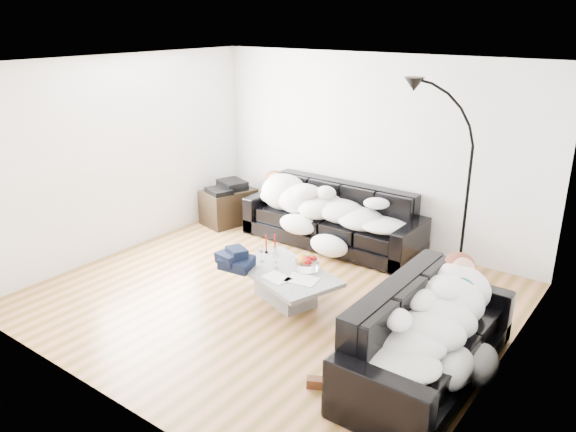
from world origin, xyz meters
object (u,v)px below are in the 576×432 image
Objects in this scene: wine_glass_a at (276,256)px; sofa_right at (429,335)px; wine_glass_b at (262,254)px; stereo at (228,186)px; shoes at (333,382)px; sleeper_back at (331,202)px; wine_glass_c at (277,261)px; candle_left at (266,244)px; sleeper_right at (431,313)px; coffee_table at (285,285)px; floor_lamp at (466,205)px; sofa_back at (332,216)px; candle_right at (275,245)px; fruit_bowl at (307,261)px; av_cabinet at (229,206)px.

sofa_right is at bearing -13.53° from wine_glass_a.
sofa_right is 11.31× the size of wine_glass_b.
sofa_right is 4.69× the size of stereo.
shoes is (1.66, -1.06, -0.41)m from wine_glass_b.
sleeper_back is 13.53× the size of wine_glass_a.
wine_glass_c is (0.35, -1.67, -0.18)m from sleeper_back.
sleeper_back is 11.84× the size of wine_glass_b.
candle_left reaches higher than wine_glass_c.
sleeper_back and sleeper_right have the same top height.
candle_left is (-0.01, -1.40, -0.16)m from sleeper_back.
wine_glass_a is (-0.23, 0.12, 0.26)m from coffee_table.
stereo is at bearing 165.17° from floor_lamp.
sofa_right is 12.93× the size of wine_glass_a.
sofa_back is 1.44m from candle_right.
shoes is at bearing -47.19° from fruit_bowl.
av_cabinet reaches higher than wine_glass_a.
wine_glass_b is (-0.53, -0.16, 0.01)m from fruit_bowl.
stereo is at bearing -172.83° from sofa_back.
coffee_table is 4.88× the size of candle_right.
sofa_right reaches higher than wine_glass_a.
sleeper_back is at bearing 89.53° from candle_left.
fruit_bowl is 1.71m from shoes.
shoes is (1.65, -1.30, -0.44)m from candle_right.
candle_left reaches higher than coffee_table.
sofa_right is 2.02m from wine_glass_c.
sofa_back is 1.75m from wine_glass_c.
sofa_back is at bearing 89.55° from candle_left.
wine_glass_c reaches higher than wine_glass_a.
candle_left is 2.33m from floor_lamp.
sleeper_right is 2.28m from wine_glass_b.
coffee_table is 5.40× the size of candle_left.
sleeper_back is at bearing 105.74° from coffee_table.
floor_lamp reaches higher than fruit_bowl.
sleeper_right reaches higher than wine_glass_c.
fruit_bowl is 1.88m from floor_lamp.
wine_glass_c is 0.45m from candle_left.
sofa_right reaches higher than coffee_table.
candle_right is at bearing 170.61° from fruit_bowl.
candle_right is 2.23m from av_cabinet.
fruit_bowl is at bearing 16.23° from wine_glass_b.
sofa_back is 3.15m from sleeper_right.
candle_right is at bearing -85.59° from sleeper_back.
sofa_right is at bearing -10.92° from wine_glass_c.
stereo is at bearing 141.80° from wine_glass_b.
candle_left is at bearing 151.16° from coffee_table.
sleeper_back is 8.42× the size of candle_right.
sofa_back is 2.04× the size of coffee_table.
sofa_right is 2.43m from candle_left.
wine_glass_b reaches higher than av_cabinet.
wine_glass_c is 0.77× the size of candle_left.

